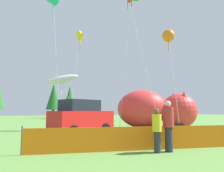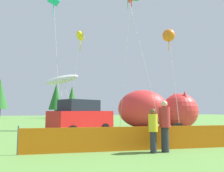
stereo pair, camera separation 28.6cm
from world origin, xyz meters
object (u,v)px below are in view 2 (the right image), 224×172
(spectator_in_red_shirt, at_px, (153,128))
(kite_teal_diamond, at_px, (54,4))
(kite_yellow_hero, at_px, (80,36))
(kite_orange_flower, at_px, (169,36))
(kite_white_ghost, at_px, (62,80))
(inflatable_cat, at_px, (155,110))
(spectator_in_black_shirt, at_px, (165,124))
(folding_chair, at_px, (177,130))
(parked_car, at_px, (81,117))

(spectator_in_red_shirt, xyz_separation_m, kite_teal_diamond, (-2.96, 11.62, 9.97))
(kite_yellow_hero, bearing_deg, kite_orange_flower, -21.62)
(spectator_in_red_shirt, distance_m, kite_orange_flower, 11.68)
(kite_white_ghost, distance_m, kite_teal_diamond, 6.97)
(inflatable_cat, distance_m, spectator_in_black_shirt, 11.13)
(folding_chair, height_order, inflatable_cat, inflatable_cat)
(kite_orange_flower, relative_size, kite_yellow_hero, 1.00)
(folding_chair, xyz_separation_m, kite_orange_flower, (2.75, 4.56, 7.11))
(spectator_in_red_shirt, relative_size, spectator_in_black_shirt, 0.84)
(spectator_in_black_shirt, distance_m, kite_orange_flower, 11.32)
(parked_car, distance_m, kite_teal_diamond, 10.81)
(inflatable_cat, xyz_separation_m, kite_orange_flower, (0.12, -2.30, 6.05))
(kite_orange_flower, bearing_deg, kite_teal_diamond, 155.06)
(kite_orange_flower, bearing_deg, folding_chair, -121.08)
(spectator_in_red_shirt, distance_m, kite_teal_diamond, 15.59)
(kite_orange_flower, bearing_deg, spectator_in_red_shirt, -128.18)
(spectator_in_black_shirt, relative_size, kite_orange_flower, 0.24)
(folding_chair, height_order, kite_yellow_hero, kite_yellow_hero)
(kite_white_ghost, bearing_deg, kite_orange_flower, -20.65)
(parked_car, height_order, folding_chair, parked_car)
(kite_orange_flower, height_order, kite_yellow_hero, kite_orange_flower)
(inflatable_cat, distance_m, kite_teal_diamond, 12.88)
(spectator_in_black_shirt, bearing_deg, kite_yellow_hero, 97.61)
(inflatable_cat, relative_size, kite_white_ghost, 1.52)
(spectator_in_red_shirt, bearing_deg, spectator_in_black_shirt, 1.59)
(folding_chair, xyz_separation_m, inflatable_cat, (2.63, 6.86, 1.05))
(parked_car, xyz_separation_m, kite_white_ghost, (-0.97, 3.27, 2.90))
(folding_chair, distance_m, spectator_in_black_shirt, 3.99)
(kite_white_ghost, height_order, kite_teal_diamond, kite_teal_diamond)
(kite_yellow_hero, bearing_deg, inflatable_cat, -3.23)
(inflatable_cat, xyz_separation_m, kite_teal_diamond, (-8.74, 1.82, 9.29))
(parked_car, bearing_deg, spectator_in_red_shirt, -106.64)
(parked_car, xyz_separation_m, kite_orange_flower, (7.15, 0.21, 6.51))
(parked_car, height_order, spectator_in_black_shirt, parked_car)
(kite_teal_diamond, bearing_deg, parked_car, -68.45)
(kite_white_ghost, relative_size, kite_orange_flower, 0.57)
(inflatable_cat, height_order, kite_teal_diamond, kite_teal_diamond)
(spectator_in_red_shirt, xyz_separation_m, kite_white_ghost, (-2.22, 10.56, 3.12))
(parked_car, bearing_deg, inflatable_cat, -6.67)
(spectator_in_red_shirt, distance_m, kite_yellow_hero, 12.26)
(kite_white_ghost, height_order, kite_orange_flower, kite_orange_flower)
(parked_car, bearing_deg, kite_orange_flower, -24.66)
(kite_white_ghost, distance_m, kite_orange_flower, 9.40)
(folding_chair, distance_m, spectator_in_red_shirt, 4.33)
(inflatable_cat, height_order, kite_white_ghost, kite_white_ghost)
(kite_white_ghost, height_order, kite_yellow_hero, kite_yellow_hero)
(kite_teal_diamond, bearing_deg, inflatable_cat, -11.76)
(kite_teal_diamond, bearing_deg, spectator_in_red_shirt, -75.72)
(parked_car, relative_size, folding_chair, 5.39)
(spectator_in_red_shirt, height_order, spectator_in_black_shirt, spectator_in_black_shirt)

